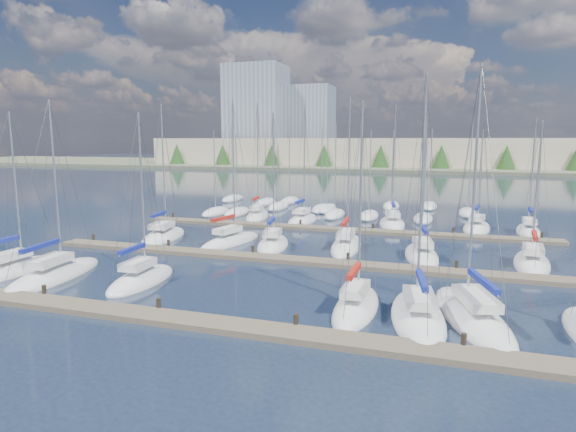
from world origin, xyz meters
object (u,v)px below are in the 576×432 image
(sailboat_l, at_px, (422,255))
(sailboat_n, at_px, (257,216))
(sailboat_q, at_px, (477,228))
(sailboat_f, at_px, (472,316))
(sailboat_k, at_px, (346,245))
(sailboat_p, at_px, (392,224))
(sailboat_r, at_px, (528,231))
(sailboat_e, at_px, (418,316))
(sailboat_m, at_px, (532,263))
(sailboat_o, at_px, (302,220))
(sailboat_b, at_px, (55,275))
(sailboat_j, at_px, (273,244))
(sailboat_c, at_px, (141,280))
(sailboat_a, at_px, (15,270))
(sailboat_i, at_px, (230,241))
(sailboat_h, at_px, (164,236))
(sailboat_d, at_px, (356,307))

(sailboat_l, height_order, sailboat_n, sailboat_n)
(sailboat_q, bearing_deg, sailboat_f, -86.40)
(sailboat_k, xyz_separation_m, sailboat_f, (9.80, -15.23, -0.01))
(sailboat_p, xyz_separation_m, sailboat_r, (13.89, -0.47, 0.01))
(sailboat_l, relative_size, sailboat_e, 0.89)
(sailboat_m, relative_size, sailboat_e, 0.86)
(sailboat_r, distance_m, sailboat_o, 24.23)
(sailboat_m, height_order, sailboat_b, sailboat_b)
(sailboat_b, height_order, sailboat_q, sailboat_b)
(sailboat_j, height_order, sailboat_q, sailboat_j)
(sailboat_b, xyz_separation_m, sailboat_k, (17.65, 15.70, 0.02))
(sailboat_p, distance_m, sailboat_j, 17.09)
(sailboat_j, relative_size, sailboat_q, 1.12)
(sailboat_k, bearing_deg, sailboat_c, -131.31)
(sailboat_l, relative_size, sailboat_k, 0.87)
(sailboat_a, bearing_deg, sailboat_p, 50.15)
(sailboat_p, relative_size, sailboat_i, 1.02)
(sailboat_b, bearing_deg, sailboat_j, 44.14)
(sailboat_n, bearing_deg, sailboat_a, -116.42)
(sailboat_e, distance_m, sailboat_b, 24.69)
(sailboat_m, distance_m, sailboat_f, 14.40)
(sailboat_f, bearing_deg, sailboat_h, 137.96)
(sailboat_k, height_order, sailboat_i, sailboat_k)
(sailboat_n, height_order, sailboat_h, sailboat_n)
(sailboat_j, relative_size, sailboat_n, 0.87)
(sailboat_p, height_order, sailboat_r, sailboat_p)
(sailboat_e, distance_m, sailboat_n, 35.90)
(sailboat_n, distance_m, sailboat_h, 15.08)
(sailboat_e, bearing_deg, sailboat_h, 140.88)
(sailboat_j, height_order, sailboat_i, sailboat_i)
(sailboat_l, bearing_deg, sailboat_o, 126.69)
(sailboat_l, relative_size, sailboat_n, 0.82)
(sailboat_l, distance_m, sailboat_k, 6.84)
(sailboat_d, distance_m, sailboat_o, 29.90)
(sailboat_r, bearing_deg, sailboat_d, -112.26)
(sailboat_p, height_order, sailboat_b, sailboat_p)
(sailboat_b, bearing_deg, sailboat_n, 75.07)
(sailboat_i, xyz_separation_m, sailboat_o, (3.05, 13.63, 0.00))
(sailboat_e, height_order, sailboat_c, sailboat_e)
(sailboat_c, relative_size, sailboat_r, 0.96)
(sailboat_j, relative_size, sailboat_d, 1.03)
(sailboat_e, bearing_deg, sailboat_m, 53.25)
(sailboat_p, bearing_deg, sailboat_c, -125.79)
(sailboat_p, bearing_deg, sailboat_k, -111.20)
(sailboat_k, height_order, sailboat_o, sailboat_o)
(sailboat_n, bearing_deg, sailboat_i, -89.55)
(sailboat_j, height_order, sailboat_d, sailboat_j)
(sailboat_m, distance_m, sailboat_q, 14.93)
(sailboat_e, bearing_deg, sailboat_b, 170.48)
(sailboat_m, xyz_separation_m, sailboat_h, (-32.73, 0.37, -0.00))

